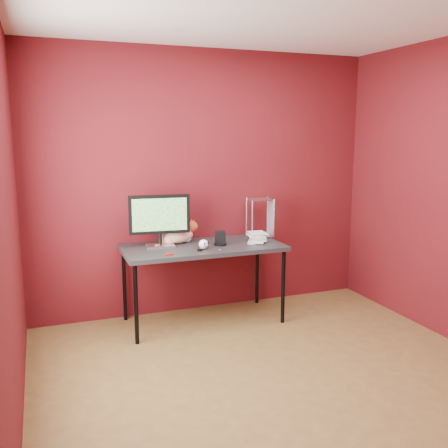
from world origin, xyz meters
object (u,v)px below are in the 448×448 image
object	(u,v)px
desk	(203,251)
monitor	(160,218)
book_stack	(249,189)
speaker	(220,239)
skull_mug	(204,244)
cat	(178,235)

from	to	relation	value
desk	monitor	bearing A→B (deg)	167.26
desk	book_stack	size ratio (longest dim) A/B	1.45
desk	speaker	xyz separation A→B (m)	(0.16, -0.04, 0.11)
desk	book_stack	distance (m)	0.73
skull_mug	cat	bearing A→B (deg)	93.94
cat	skull_mug	bearing A→B (deg)	-71.29
monitor	book_stack	xyz separation A→B (m)	(0.86, -0.10, 0.25)
book_stack	skull_mug	bearing A→B (deg)	-165.19
cat	speaker	xyz separation A→B (m)	(0.36, -0.21, -0.01)
skull_mug	book_stack	world-z (taller)	book_stack
cat	book_stack	xyz separation A→B (m)	(0.66, -0.18, 0.44)
cat	skull_mug	distance (m)	0.35
speaker	monitor	bearing A→B (deg)	-179.02
cat	skull_mug	xyz separation A→B (m)	(0.16, -0.31, -0.03)
monitor	skull_mug	size ratio (longest dim) A/B	5.79
skull_mug	book_stack	bearing A→B (deg)	-8.00
monitor	cat	distance (m)	0.29
monitor	skull_mug	bearing A→B (deg)	-27.03
monitor	book_stack	bearing A→B (deg)	-0.14
desk	cat	distance (m)	0.29
cat	book_stack	world-z (taller)	book_stack
cat	speaker	size ratio (longest dim) A/B	3.43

